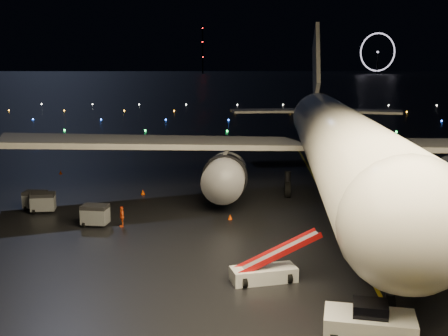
{
  "coord_description": "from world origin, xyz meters",
  "views": [
    {
      "loc": [
        4.38,
        -31.86,
        13.18
      ],
      "look_at": [
        2.37,
        12.0,
        5.0
      ],
      "focal_mm": 45.0,
      "sensor_mm": 36.0,
      "label": 1
    }
  ],
  "objects_px": {
    "airliner": "(335,101)",
    "baggage_cart_2": "(43,203)",
    "crew_c": "(122,216)",
    "baggage_cart_0": "(95,215)",
    "belt_loader": "(264,259)",
    "baggage_cart_1": "(35,200)",
    "pushback_tug": "(370,322)"
  },
  "relations": [
    {
      "from": "pushback_tug",
      "to": "baggage_cart_2",
      "type": "distance_m",
      "value": 33.44
    },
    {
      "from": "belt_loader",
      "to": "baggage_cart_2",
      "type": "distance_m",
      "value": 24.85
    },
    {
      "from": "belt_loader",
      "to": "baggage_cart_0",
      "type": "relative_size",
      "value": 2.82
    },
    {
      "from": "belt_loader",
      "to": "baggage_cart_1",
      "type": "relative_size",
      "value": 2.96
    },
    {
      "from": "airliner",
      "to": "baggage_cart_0",
      "type": "xyz_separation_m",
      "value": [
        -21.31,
        -13.32,
        -8.61
      ]
    },
    {
      "from": "airliner",
      "to": "pushback_tug",
      "type": "relative_size",
      "value": 15.67
    },
    {
      "from": "belt_loader",
      "to": "baggage_cart_2",
      "type": "height_order",
      "value": "belt_loader"
    },
    {
      "from": "crew_c",
      "to": "baggage_cart_2",
      "type": "distance_m",
      "value": 9.13
    },
    {
      "from": "pushback_tug",
      "to": "crew_c",
      "type": "relative_size",
      "value": 2.49
    },
    {
      "from": "baggage_cart_1",
      "to": "belt_loader",
      "type": "bearing_deg",
      "value": -37.23
    },
    {
      "from": "pushback_tug",
      "to": "baggage_cart_1",
      "type": "relative_size",
      "value": 2.15
    },
    {
      "from": "baggage_cart_1",
      "to": "baggage_cart_2",
      "type": "height_order",
      "value": "baggage_cart_2"
    },
    {
      "from": "baggage_cart_1",
      "to": "baggage_cart_2",
      "type": "xyz_separation_m",
      "value": [
        1.11,
        -1.02,
        0.04
      ]
    },
    {
      "from": "crew_c",
      "to": "baggage_cart_0",
      "type": "relative_size",
      "value": 0.82
    },
    {
      "from": "airliner",
      "to": "belt_loader",
      "type": "relative_size",
      "value": 11.43
    },
    {
      "from": "pushback_tug",
      "to": "baggage_cart_1",
      "type": "distance_m",
      "value": 34.94
    },
    {
      "from": "belt_loader",
      "to": "baggage_cart_1",
      "type": "distance_m",
      "value": 26.35
    },
    {
      "from": "crew_c",
      "to": "baggage_cart_1",
      "type": "height_order",
      "value": "crew_c"
    },
    {
      "from": "crew_c",
      "to": "baggage_cart_1",
      "type": "distance_m",
      "value": 10.59
    },
    {
      "from": "pushback_tug",
      "to": "belt_loader",
      "type": "xyz_separation_m",
      "value": [
        -4.88,
        7.49,
        0.4
      ]
    },
    {
      "from": "pushback_tug",
      "to": "baggage_cart_2",
      "type": "xyz_separation_m",
      "value": [
        -24.33,
        22.94,
        -0.14
      ]
    },
    {
      "from": "airliner",
      "to": "pushback_tug",
      "type": "bearing_deg",
      "value": -92.82
    },
    {
      "from": "crew_c",
      "to": "pushback_tug",
      "type": "bearing_deg",
      "value": 25.59
    },
    {
      "from": "belt_loader",
      "to": "baggage_cart_0",
      "type": "distance_m",
      "value": 17.71
    },
    {
      "from": "belt_loader",
      "to": "baggage_cart_1",
      "type": "height_order",
      "value": "belt_loader"
    },
    {
      "from": "airliner",
      "to": "baggage_cart_1",
      "type": "height_order",
      "value": "airliner"
    },
    {
      "from": "baggage_cart_0",
      "to": "baggage_cart_1",
      "type": "xyz_separation_m",
      "value": [
        -6.97,
        5.11,
        -0.04
      ]
    },
    {
      "from": "airliner",
      "to": "baggage_cart_2",
      "type": "distance_m",
      "value": 29.96
    },
    {
      "from": "crew_c",
      "to": "baggage_cart_1",
      "type": "xyz_separation_m",
      "value": [
        -9.22,
        5.22,
        -0.01
      ]
    },
    {
      "from": "airliner",
      "to": "crew_c",
      "type": "relative_size",
      "value": 39.09
    },
    {
      "from": "airliner",
      "to": "baggage_cart_0",
      "type": "height_order",
      "value": "airliner"
    },
    {
      "from": "crew_c",
      "to": "baggage_cart_0",
      "type": "distance_m",
      "value": 2.24
    }
  ]
}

